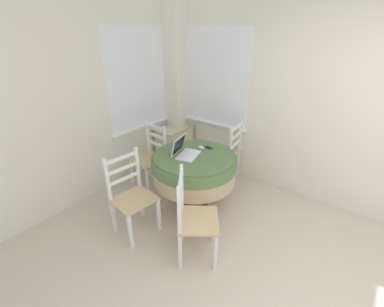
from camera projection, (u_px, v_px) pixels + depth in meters
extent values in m
cube|color=silver|center=(55.00, 113.00, 2.97)|extent=(4.18, 0.06, 2.55)
cube|color=white|center=(138.00, 79.00, 3.75)|extent=(1.10, 0.01, 1.42)
cube|color=white|center=(143.00, 126.00, 4.05)|extent=(1.18, 0.07, 0.02)
cube|color=silver|center=(337.00, 110.00, 3.06)|extent=(0.06, 5.07, 2.55)
cube|color=white|center=(216.00, 77.00, 3.88)|extent=(0.01, 1.10, 1.42)
cube|color=white|center=(213.00, 123.00, 4.18)|extent=(0.07, 1.18, 0.02)
cube|color=silver|center=(176.00, 88.00, 4.26)|extent=(0.28, 0.28, 2.55)
cylinder|color=#4C3D2D|center=(194.00, 204.00, 3.47)|extent=(0.36, 0.36, 0.03)
cylinder|color=#4C3D2D|center=(194.00, 181.00, 3.30)|extent=(0.11, 0.11, 0.71)
cylinder|color=tan|center=(194.00, 169.00, 3.22)|extent=(1.03, 1.03, 0.33)
cylinder|color=#567042|center=(194.00, 162.00, 3.18)|extent=(1.06, 1.06, 0.14)
cylinder|color=#567042|center=(194.00, 156.00, 3.15)|extent=(1.00, 1.00, 0.02)
cube|color=white|center=(189.00, 155.00, 3.13)|extent=(0.37, 0.29, 0.02)
cube|color=silver|center=(187.00, 154.00, 3.13)|extent=(0.31, 0.20, 0.00)
cube|color=white|center=(179.00, 145.00, 3.13)|extent=(0.33, 0.14, 0.21)
cube|color=black|center=(179.00, 145.00, 3.12)|extent=(0.30, 0.12, 0.18)
ellipsoid|color=silver|center=(201.00, 148.00, 3.29)|extent=(0.06, 0.09, 0.05)
cube|color=#2D2D33|center=(208.00, 148.00, 3.33)|extent=(0.08, 0.13, 0.01)
cube|color=black|center=(208.00, 147.00, 3.33)|extent=(0.06, 0.09, 0.00)
cube|color=tan|center=(148.00, 160.00, 3.71)|extent=(0.44, 0.48, 0.02)
cube|color=white|center=(132.00, 173.00, 3.82)|extent=(0.04, 0.04, 0.44)
cube|color=white|center=(148.00, 183.00, 3.58)|extent=(0.04, 0.04, 0.44)
cube|color=white|center=(150.00, 165.00, 4.04)|extent=(0.04, 0.04, 0.44)
cube|color=white|center=(166.00, 174.00, 3.80)|extent=(0.04, 0.04, 0.44)
cube|color=white|center=(148.00, 136.00, 3.83)|extent=(0.04, 0.04, 0.51)
cube|color=white|center=(165.00, 143.00, 3.59)|extent=(0.04, 0.04, 0.51)
cube|color=white|center=(155.00, 127.00, 3.62)|extent=(0.06, 0.38, 0.04)
cube|color=white|center=(156.00, 136.00, 3.68)|extent=(0.06, 0.38, 0.04)
cube|color=white|center=(157.00, 144.00, 3.74)|extent=(0.06, 0.38, 0.04)
cube|color=tan|center=(224.00, 154.00, 3.89)|extent=(0.49, 0.45, 0.02)
cube|color=white|center=(218.00, 159.00, 4.22)|extent=(0.04, 0.04, 0.44)
cube|color=white|center=(208.00, 169.00, 3.92)|extent=(0.04, 0.04, 0.44)
cube|color=white|center=(238.00, 164.00, 4.06)|extent=(0.04, 0.04, 0.44)
cube|color=white|center=(228.00, 175.00, 3.76)|extent=(0.04, 0.04, 0.44)
cube|color=white|center=(240.00, 136.00, 3.85)|extent=(0.04, 0.04, 0.51)
cube|color=white|center=(230.00, 145.00, 3.55)|extent=(0.04, 0.04, 0.51)
cube|color=white|center=(237.00, 127.00, 3.62)|extent=(0.38, 0.07, 0.04)
cube|color=white|center=(236.00, 136.00, 3.67)|extent=(0.38, 0.07, 0.04)
cube|color=white|center=(235.00, 144.00, 3.73)|extent=(0.38, 0.07, 0.04)
cube|color=tan|center=(198.00, 220.00, 2.54)|extent=(0.58, 0.58, 0.02)
cube|color=white|center=(216.00, 252.00, 2.46)|extent=(0.05, 0.05, 0.44)
cube|color=white|center=(214.00, 225.00, 2.81)|extent=(0.05, 0.05, 0.44)
cube|color=white|center=(180.00, 252.00, 2.47)|extent=(0.05, 0.05, 0.44)
cube|color=white|center=(183.00, 224.00, 2.82)|extent=(0.05, 0.05, 0.44)
cube|color=white|center=(179.00, 211.00, 2.26)|extent=(0.04, 0.04, 0.51)
cube|color=white|center=(182.00, 187.00, 2.60)|extent=(0.04, 0.04, 0.51)
cube|color=white|center=(180.00, 181.00, 2.34)|extent=(0.32, 0.25, 0.04)
cube|color=white|center=(180.00, 193.00, 2.40)|extent=(0.32, 0.25, 0.04)
cube|color=white|center=(181.00, 204.00, 2.46)|extent=(0.32, 0.25, 0.04)
cube|color=tan|center=(134.00, 199.00, 2.85)|extent=(0.48, 0.44, 0.02)
cube|color=white|center=(130.00, 231.00, 2.72)|extent=(0.04, 0.04, 0.44)
cube|color=white|center=(159.00, 215.00, 2.96)|extent=(0.04, 0.04, 0.44)
cube|color=white|center=(114.00, 217.00, 2.93)|extent=(0.04, 0.04, 0.44)
cube|color=white|center=(141.00, 202.00, 3.18)|extent=(0.04, 0.04, 0.44)
cube|color=white|center=(107.00, 180.00, 2.72)|extent=(0.04, 0.04, 0.51)
cube|color=white|center=(138.00, 167.00, 2.96)|extent=(0.04, 0.04, 0.51)
cube|color=white|center=(121.00, 158.00, 2.76)|extent=(0.38, 0.07, 0.04)
cube|color=white|center=(123.00, 169.00, 2.81)|extent=(0.38, 0.07, 0.04)
cube|color=white|center=(124.00, 179.00, 2.87)|extent=(0.38, 0.07, 0.04)
cube|color=beige|center=(174.00, 145.00, 4.49)|extent=(0.58, 0.39, 0.63)
cube|color=beige|center=(174.00, 128.00, 4.35)|extent=(0.61, 0.41, 0.02)
cube|color=beige|center=(183.00, 137.00, 4.29)|extent=(0.51, 0.01, 0.18)
sphere|color=olive|center=(183.00, 137.00, 4.29)|extent=(0.02, 0.02, 0.02)
cube|color=beige|center=(183.00, 148.00, 4.39)|extent=(0.51, 0.01, 0.18)
sphere|color=olive|center=(184.00, 148.00, 4.38)|extent=(0.02, 0.02, 0.02)
cube|color=beige|center=(183.00, 159.00, 4.48)|extent=(0.51, 0.01, 0.18)
sphere|color=olive|center=(184.00, 159.00, 4.47)|extent=(0.02, 0.02, 0.02)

